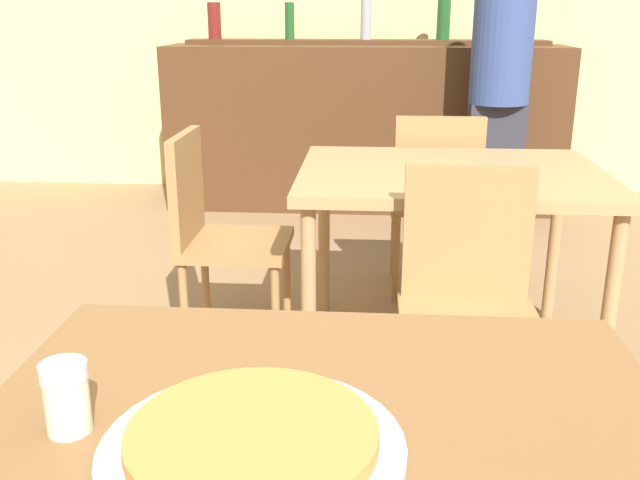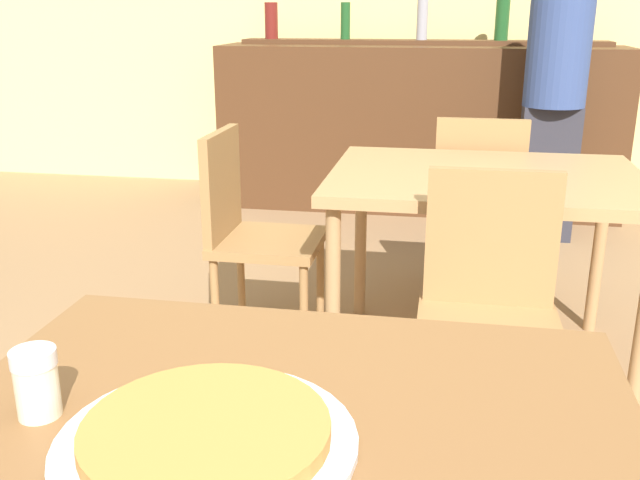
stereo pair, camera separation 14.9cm
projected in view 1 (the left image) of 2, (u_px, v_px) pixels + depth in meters
dining_table_near at (323, 478)px, 1.03m from camera, size 1.02×0.81×0.72m
dining_table_far at (451, 191)px, 2.59m from camera, size 1.10×0.86×0.73m
bar_counter at (364, 127)px, 4.78m from camera, size 2.60×0.56×1.07m
bar_back_shelf at (369, 34)px, 4.73m from camera, size 2.39×0.24×0.34m
chair_far_side_front at (468, 295)px, 2.07m from camera, size 0.40×0.40×0.86m
chair_far_side_back at (435, 193)px, 3.21m from camera, size 0.40×0.40×0.86m
chair_far_side_left at (216, 228)px, 2.70m from camera, size 0.40×0.40×0.86m
pizza_tray at (253, 441)px, 0.94m from camera, size 0.41×0.41×0.04m
cheese_shaker at (66, 397)px, 0.98m from camera, size 0.06×0.06×0.10m
person_standing at (499, 86)px, 4.07m from camera, size 0.34×0.34×1.61m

